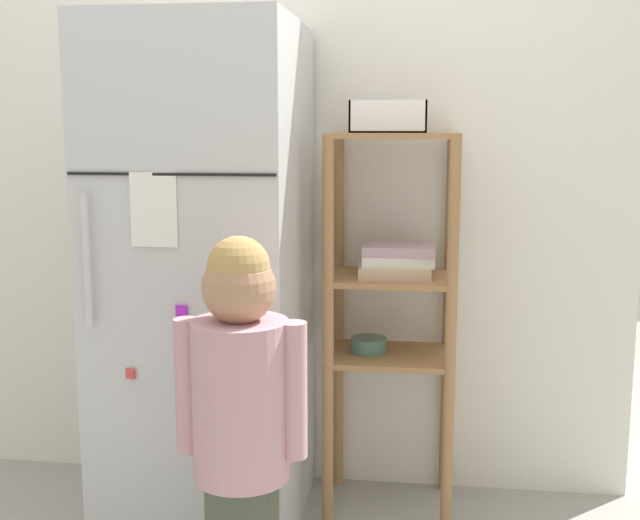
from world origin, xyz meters
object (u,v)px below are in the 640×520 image
Objects in this scene: pantry_shelf_unit at (392,287)px; fruit_bin at (392,121)px; child_standing at (241,399)px; refrigerator at (207,281)px.

fruit_bin is at bearing 106.88° from pantry_shelf_unit.
child_standing is 0.81m from pantry_shelf_unit.
refrigerator is 0.64m from child_standing.
fruit_bin reaches higher than child_standing.
pantry_shelf_unit is 5.25× the size of fruit_bin.
child_standing is 0.81× the size of pantry_shelf_unit.
child_standing is at bearing -66.96° from refrigerator.
refrigerator is at bearing -161.72° from fruit_bin.
fruit_bin is (0.57, 0.19, 0.50)m from refrigerator.
refrigerator is 1.27× the size of pantry_shelf_unit.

